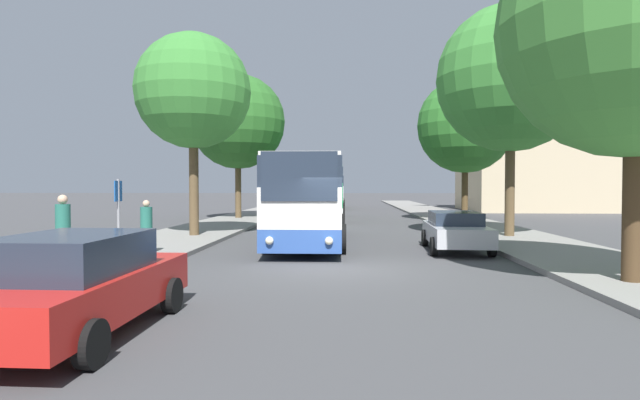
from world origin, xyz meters
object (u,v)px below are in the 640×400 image
pedestrian_waiting_near (146,227)px  pedestrian_waiting_far (63,231)px  bus_stop_sign (118,209)px  tree_left_near (193,92)px  tree_left_far (238,122)px  bus_rear (331,191)px  bus_middle (323,192)px  tree_right_near (511,78)px  bus_front (310,199)px  parked_car_left_curb (77,283)px  tree_right_far (635,24)px  parked_car_right_near (455,230)px  tree_right_mid (465,126)px

pedestrian_waiting_near → pedestrian_waiting_far: pedestrian_waiting_far is taller
bus_stop_sign → tree_left_near: (0.06, 6.93, 4.69)m
tree_left_far → bus_rear: bearing=72.3°
bus_middle → tree_right_near: tree_right_near is taller
bus_front → bus_middle: bus_middle is taller
tree_right_near → parked_car_left_curb: bearing=-127.4°
bus_stop_sign → tree_right_far: tree_right_far is taller
bus_middle → pedestrian_waiting_near: size_ratio=6.86×
parked_car_left_curb → pedestrian_waiting_near: size_ratio=2.66×
parked_car_left_curb → tree_left_far: (-3.23, 25.62, 5.72)m
parked_car_right_near → bus_stop_sign: (-10.39, -3.37, 0.86)m
tree_left_near → tree_right_far: (12.83, -9.75, -0.51)m
bus_front → tree_left_far: 15.29m
pedestrian_waiting_near → tree_left_near: size_ratio=0.19×
tree_right_mid → bus_front: bearing=-125.5°
tree_right_near → tree_right_mid: (0.55, 10.49, -0.70)m
pedestrian_waiting_near → tree_right_near: tree_right_near is taller
pedestrian_waiting_far → tree_right_mid: 24.99m
tree_left_near → bus_middle: bearing=69.4°
bus_rear → parked_car_right_near: 33.25m
bus_front → tree_left_far: (-5.80, 13.32, 4.76)m
tree_left_near → bus_front: bearing=-16.6°
parked_car_right_near → tree_left_far: (-11.02, 15.35, 5.79)m
pedestrian_waiting_near → tree_right_far: bearing=-154.9°
parked_car_right_near → tree_right_mid: 15.86m
tree_right_near → pedestrian_waiting_far: bearing=-147.1°
pedestrian_waiting_near → bus_front: bearing=-95.4°
bus_rear → tree_left_near: (-4.86, -29.22, 4.50)m
tree_left_far → parked_car_left_curb: bearing=-82.8°
bus_stop_sign → parked_car_right_near: bearing=18.0°
parked_car_left_curb → bus_middle: bearing=85.6°
tree_left_far → tree_right_mid: 14.71m
bus_rear → bus_stop_sign: 36.48m
bus_middle → parked_car_right_near: size_ratio=2.57×
bus_middle → bus_stop_sign: bearing=-105.1°
bus_front → tree_right_mid: 15.88m
bus_middle → parked_car_left_curb: (-2.37, -26.90, -1.07)m
bus_front → bus_stop_sign: bearing=-134.6°
parked_car_left_curb → tree_right_near: tree_right_near is taller
bus_middle → tree_right_far: 24.48m
parked_car_left_curb → tree_left_far: 26.45m
pedestrian_waiting_near → tree_left_far: bearing=-44.4°
pedestrian_waiting_far → parked_car_left_curb: bearing=-89.1°
parked_car_right_near → tree_left_near: (-10.32, 3.56, 5.56)m
parked_car_left_curb → tree_right_near: bearing=53.2°
parked_car_right_near → tree_left_near: 12.25m
tree_right_mid → tree_right_far: (-1.15, -20.66, -0.30)m
bus_front → tree_right_far: tree_right_far is taller
pedestrian_waiting_near → tree_right_near: 15.64m
parked_car_left_curb → tree_right_far: bearing=22.2°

